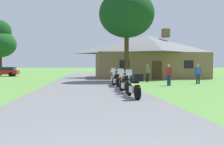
{
  "coord_description": "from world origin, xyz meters",
  "views": [
    {
      "loc": [
        -0.08,
        -2.73,
        1.52
      ],
      "look_at": [
        2.4,
        21.74,
        0.85
      ],
      "focal_mm": 40.21,
      "sensor_mm": 36.0,
      "label": 1
    }
  ],
  "objects": [
    {
      "name": "stone_lodge",
      "position": [
        7.84,
        29.32,
        2.84
      ],
      "size": [
        14.07,
        9.34,
        6.41
      ],
      "color": "brown",
      "rests_on": "ground"
    },
    {
      "name": "asphalt_driveway",
      "position": [
        0.0,
        18.0,
        0.03
      ],
      "size": [
        6.4,
        80.0,
        0.06
      ],
      "primitive_type": "cube",
      "color": "slate",
      "rests_on": "ground"
    },
    {
      "name": "bystander_blue_shirt_beside_signpost",
      "position": [
        9.49,
        18.03,
        0.95
      ],
      "size": [
        0.53,
        0.31,
        1.69
      ],
      "rotation": [
        0.0,
        0.0,
        2.85
      ],
      "color": "navy",
      "rests_on": "ground"
    },
    {
      "name": "motorcycle_silver_fourth_in_row",
      "position": [
        2.04,
        15.16,
        0.62
      ],
      "size": [
        0.7,
        2.08,
        1.3
      ],
      "rotation": [
        0.0,
        0.0,
        0.1
      ],
      "color": "black",
      "rests_on": "asphalt_driveway"
    },
    {
      "name": "parked_red_suv_far_left",
      "position": [
        -12.57,
        36.18,
        0.78
      ],
      "size": [
        4.63,
        1.97,
        1.4
      ],
      "rotation": [
        0.0,
        0.0,
        1.59
      ],
      "color": "maroon",
      "rests_on": "ground"
    },
    {
      "name": "motorcycle_white_farthest_in_row",
      "position": [
        2.19,
        17.11,
        0.61
      ],
      "size": [
        0.79,
        2.08,
        1.3
      ],
      "rotation": [
        0.0,
        0.0,
        0.07
      ],
      "color": "black",
      "rests_on": "asphalt_driveway"
    },
    {
      "name": "tree_by_lodge_front",
      "position": [
        3.86,
        21.85,
        7.3
      ],
      "size": [
        5.46,
        5.46,
        10.9
      ],
      "color": "#422D19",
      "rests_on": "ground"
    },
    {
      "name": "motorcycle_black_nearest_to_camera",
      "position": [
        2.08,
        8.59,
        0.62
      ],
      "size": [
        0.66,
        2.08,
        1.3
      ],
      "rotation": [
        0.0,
        0.0,
        0.08
      ],
      "color": "black",
      "rests_on": "asphalt_driveway"
    },
    {
      "name": "bystander_red_shirt_by_tree",
      "position": [
        6.32,
        16.27,
        0.95
      ],
      "size": [
        0.39,
        0.47,
        1.69
      ],
      "rotation": [
        0.0,
        0.0,
        5.32
      ],
      "color": "navy",
      "rests_on": "ground"
    },
    {
      "name": "bystander_olive_shirt_near_lodge",
      "position": [
        5.75,
        20.97,
        0.95
      ],
      "size": [
        0.53,
        0.32,
        1.69
      ],
      "rotation": [
        0.0,
        0.0,
        0.31
      ],
      "color": "black",
      "rests_on": "ground"
    },
    {
      "name": "tree_left_far",
      "position": [
        -14.43,
        40.9,
        5.83
      ],
      "size": [
        5.16,
        5.16,
        9.23
      ],
      "color": "#422D19",
      "rests_on": "ground"
    },
    {
      "name": "ground_plane",
      "position": [
        0.0,
        20.0,
        0.0
      ],
      "size": [
        500.0,
        500.0,
        0.0
      ],
      "primitive_type": "plane",
      "color": "#56893D"
    },
    {
      "name": "motorcycle_silver_third_in_row",
      "position": [
        2.15,
        12.88,
        0.62
      ],
      "size": [
        0.66,
        2.08,
        1.3
      ],
      "rotation": [
        0.0,
        0.0,
        0.01
      ],
      "color": "black",
      "rests_on": "asphalt_driveway"
    },
    {
      "name": "motorcycle_orange_second_in_row",
      "position": [
        2.03,
        10.94,
        0.62
      ],
      "size": [
        0.68,
        2.08,
        1.3
      ],
      "rotation": [
        0.0,
        0.0,
        0.1
      ],
      "color": "black",
      "rests_on": "asphalt_driveway"
    }
  ]
}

